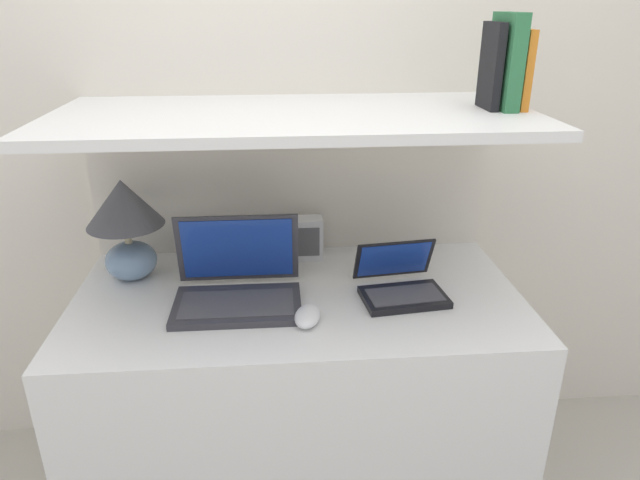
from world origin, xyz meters
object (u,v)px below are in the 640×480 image
laptop_large (238,286)px  book_orange (519,69)px  computer_mouse (308,316)px  router_box (303,238)px  book_green (506,62)px  book_black (491,66)px  laptop_small (401,285)px  table_lamp (125,219)px

laptop_large → book_orange: size_ratio=1.71×
computer_mouse → router_box: (0.01, 0.43, 0.05)m
book_green → computer_mouse: bearing=-157.4°
book_black → book_orange: bearing=0.0°
computer_mouse → book_black: 0.85m
router_box → book_green: book_green is taller
laptop_small → computer_mouse: laptop_small is taller
laptop_small → book_green: 0.69m
laptop_large → router_box: (0.21, 0.29, 0.02)m
table_lamp → computer_mouse: bearing=-31.0°
router_box → book_orange: book_orange is taller
table_lamp → book_green: bearing=-4.5°
table_lamp → book_orange: bearing=-4.3°
book_black → laptop_small: bearing=-157.2°
book_green → book_orange: bearing=0.0°
laptop_large → computer_mouse: (0.19, -0.14, -0.03)m
computer_mouse → book_orange: book_orange is taller
table_lamp → laptop_small: (0.82, -0.19, -0.16)m
laptop_large → router_box: size_ratio=2.54×
table_lamp → book_green: 1.19m
table_lamp → book_black: 1.15m
router_box → book_green: (0.55, -0.19, 0.59)m
computer_mouse → book_green: bearing=22.6°
laptop_large → router_box: laptop_large is taller
computer_mouse → book_orange: (0.61, 0.24, 0.62)m
book_black → book_green: bearing=0.0°
laptop_large → computer_mouse: 0.24m
computer_mouse → router_box: bearing=88.2°
laptop_large → book_black: (0.72, 0.10, 0.59)m
table_lamp → laptop_large: size_ratio=0.89×
laptop_large → router_box: 0.36m
table_lamp → computer_mouse: 0.65m
book_orange → book_black: (-0.08, 0.00, 0.01)m
laptop_large → book_green: size_ratio=1.43×
computer_mouse → laptop_small: bearing=25.3°
table_lamp → book_green: book_green is taller
router_box → book_orange: 0.84m
laptop_large → book_orange: (0.80, 0.10, 0.59)m
laptop_small → book_green: (0.28, 0.10, 0.62)m
table_lamp → computer_mouse: size_ratio=2.47×
laptop_large → book_orange: bearing=6.9°
table_lamp → book_orange: 1.22m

